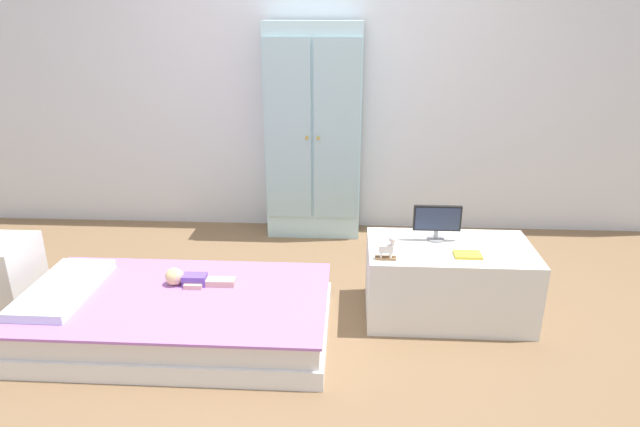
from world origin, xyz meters
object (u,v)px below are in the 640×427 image
Objects in this scene: bed at (178,315)px; wardrobe at (314,133)px; tv_stand at (448,281)px; doll at (187,278)px; tv_monitor at (437,220)px; rocking_horse_toy at (388,248)px; nightstand at (0,277)px; book_yellow at (468,255)px.

wardrobe is at bearing 66.80° from bed.
wardrobe is 1.59m from tv_stand.
bed is 4.20× the size of doll.
rocking_horse_toy is (-0.29, -0.27, -0.06)m from tv_monitor.
doll is 0.89× the size of nightstand.
doll is at bearing 78.68° from bed.
bed is 3.75× the size of nightstand.
book_yellow reaches higher than bed.
doll reaches higher than bed.
tv_stand is 0.50m from rocking_horse_toy.
nightstand is at bearing 179.67° from book_yellow.
doll is 0.42× the size of tv_stand.
tv_monitor reaches higher than nightstand.
book_yellow reaches higher than doll.
rocking_horse_toy is at bearing -70.55° from wardrobe.
nightstand is 2.27m from wardrobe.
nightstand is 0.27× the size of wardrobe.
wardrobe is at bearing 109.45° from rocking_horse_toy.
doll is at bearing -178.25° from book_yellow.
rocking_horse_toy reaches higher than bed.
rocking_horse_toy reaches higher than tv_stand.
book_yellow is at bearing -55.07° from wardrobe.
tv_monitor is at bearing 128.32° from tv_stand.
rocking_horse_toy is (2.24, -0.08, 0.28)m from nightstand.
nightstand is at bearing 169.96° from bed.
tv_stand is 0.36m from tv_monitor.
tv_monitor is (1.40, 0.26, 0.28)m from doll.
wardrobe reaches higher than bed.
wardrobe is 1.74× the size of tv_stand.
tv_stand is (1.48, 0.17, -0.06)m from doll.
wardrobe is (0.65, 1.51, 0.69)m from bed.
nightstand is at bearing 176.85° from doll.
bed is at bearing -10.04° from nightstand.
book_yellow is at bearing 7.90° from rocking_horse_toy.
bed is at bearing -173.96° from rocking_horse_toy.
tv_monitor is 0.28m from book_yellow.
tv_monitor is at bearing 42.86° from rocking_horse_toy.
tv_monitor reaches higher than tv_stand.
bed is 12.35× the size of rocking_horse_toy.
book_yellow is at bearing 6.56° from bed.
rocking_horse_toy is 0.91× the size of book_yellow.
doll is at bearing 179.30° from rocking_horse_toy.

